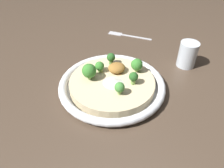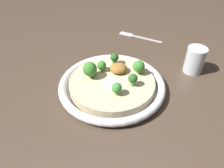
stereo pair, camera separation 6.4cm
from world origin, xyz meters
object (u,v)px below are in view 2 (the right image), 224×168
object	(u,v)px
broccoli_back_right	(139,67)
drinking_glass	(195,60)
fork_utensil	(136,36)
broccoli_left	(90,69)
broccoli_back	(114,58)
risotto_bowl	(112,85)
broccoli_front	(116,88)
broccoli_right	(133,79)
broccoli_back_left	(102,65)

from	to	relation	value
broccoli_back_right	drinking_glass	xyz separation A→B (m)	(0.19, 0.02, -0.02)
broccoli_back_right	fork_utensil	xyz separation A→B (m)	(0.08, 0.29, -0.06)
broccoli_left	broccoli_back	size ratio (longest dim) A/B	1.29
risotto_bowl	broccoli_back_right	xyz separation A→B (m)	(0.08, 0.02, 0.04)
drinking_glass	fork_utensil	bearing A→B (deg)	112.68
broccoli_back	drinking_glass	bearing A→B (deg)	-9.76
broccoli_front	broccoli_right	distance (m)	0.06
broccoli_back_right	broccoli_front	world-z (taller)	broccoli_back_right
broccoli_back_left	broccoli_back	size ratio (longest dim) A/B	0.88
broccoli_left	broccoli_back_right	size ratio (longest dim) A/B	1.15
broccoli_left	broccoli_back_left	bearing A→B (deg)	33.60
broccoli_back_right	fork_utensil	size ratio (longest dim) A/B	0.28
broccoli_back	broccoli_right	xyz separation A→B (m)	(0.03, -0.11, -0.00)
broccoli_right	drinking_glass	xyz separation A→B (m)	(0.23, 0.07, -0.01)
broccoli_back_left	broccoli_front	bearing A→B (deg)	-81.13
broccoli_left	fork_utensil	xyz separation A→B (m)	(0.22, 0.28, -0.06)
risotto_bowl	broccoli_back_left	bearing A→B (deg)	111.17
broccoli_left	broccoli_back_right	bearing A→B (deg)	-4.32
broccoli_back_right	broccoli_back	distance (m)	0.09
broccoli_back_right	broccoli_right	distance (m)	0.06
broccoli_left	broccoli_back_left	xyz separation A→B (m)	(0.04, 0.03, -0.01)
broccoli_back	broccoli_right	size ratio (longest dim) A/B	1.01
broccoli_back_left	drinking_glass	world-z (taller)	drinking_glass
fork_utensil	risotto_bowl	bearing A→B (deg)	101.25
broccoli_left	broccoli_front	world-z (taller)	broccoli_left
risotto_bowl	drinking_glass	xyz separation A→B (m)	(0.28, 0.04, 0.03)
broccoli_back_right	broccoli_right	size ratio (longest dim) A/B	1.13
broccoli_back	drinking_glass	world-z (taller)	drinking_glass
risotto_bowl	broccoli_back_right	world-z (taller)	broccoli_back_right
risotto_bowl	fork_utensil	distance (m)	0.35
broccoli_left	risotto_bowl	bearing A→B (deg)	-25.77
broccoli_back_left	broccoli_back	distance (m)	0.05
risotto_bowl	broccoli_front	distance (m)	0.07
broccoli_left	broccoli_front	bearing A→B (deg)	-57.84
broccoli_back	broccoli_right	bearing A→B (deg)	-76.55
drinking_glass	broccoli_right	bearing A→B (deg)	-162.82
broccoli_back_left	broccoli_right	world-z (taller)	broccoli_right
broccoli_back_right	broccoli_front	distance (m)	0.12
drinking_glass	broccoli_back	bearing A→B (deg)	170.24
broccoli_left	broccoli_right	xyz separation A→B (m)	(0.11, -0.06, -0.01)
broccoli_back_right	drinking_glass	distance (m)	0.20
broccoli_back	fork_utensil	bearing A→B (deg)	58.27
risotto_bowl	broccoli_back	xyz separation A→B (m)	(0.02, 0.08, 0.04)
broccoli_back	broccoli_front	xyz separation A→B (m)	(-0.03, -0.14, -0.00)
broccoli_back_left	fork_utensil	world-z (taller)	broccoli_back_left
risotto_bowl	drinking_glass	world-z (taller)	drinking_glass
broccoli_front	fork_utensil	size ratio (longest dim) A/B	0.24
risotto_bowl	broccoli_back_right	distance (m)	0.10
broccoli_back_right	broccoli_back	world-z (taller)	broccoli_back_right
risotto_bowl	fork_utensil	world-z (taller)	risotto_bowl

